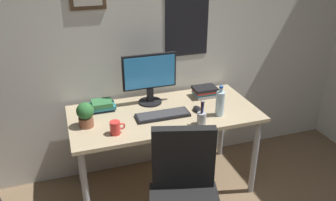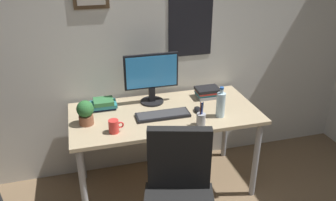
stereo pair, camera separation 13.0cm
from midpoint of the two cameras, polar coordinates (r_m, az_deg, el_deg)
The scene contains 12 objects.
wall_back at distance 3.01m, azimuth -6.55°, elevation 10.91°, with size 4.40×0.10×2.60m.
desk at distance 2.85m, azimuth -1.94°, elevation -3.39°, with size 1.53×0.74×0.75m.
office_chair at distance 2.33m, azimuth 1.08°, elevation -15.19°, with size 0.58×0.59×0.95m.
monitor at distance 2.89m, azimuth -4.36°, elevation 3.95°, with size 0.46×0.20×0.43m.
keyboard at distance 2.74m, azimuth -2.24°, elevation -2.45°, with size 0.43×0.15×0.03m.
computer_mouse at distance 2.83m, azimuth 3.60°, elevation -1.44°, with size 0.06×0.11×0.04m.
water_bottle at distance 2.74m, azimuth 7.30°, elevation -0.44°, with size 0.07×0.07×0.25m.
coffee_mug_near at distance 2.53m, azimuth -10.18°, elevation -4.48°, with size 0.11×0.08×0.10m.
potted_plant at distance 2.65m, azimuth -14.93°, elevation -2.18°, with size 0.13×0.13×0.20m.
pen_cup at distance 2.62m, azimuth 4.19°, elevation -2.90°, with size 0.07×0.07×0.20m.
book_stack_left at distance 3.09m, azimuth 5.00°, elevation 1.50°, with size 0.23×0.15×0.09m.
book_stack_right at distance 2.90m, azimuth -12.17°, elevation -0.83°, with size 0.22×0.16×0.08m.
Camera 1 is at (-0.65, -0.69, 2.04)m, focal length 36.74 mm.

